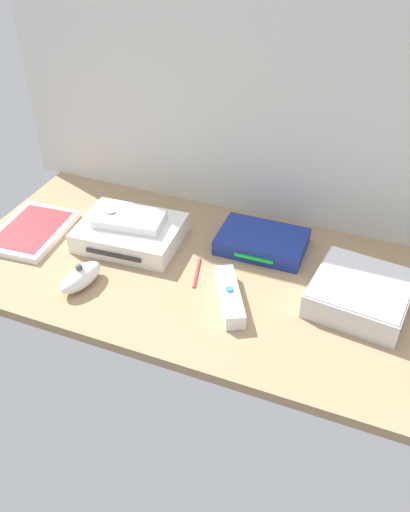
{
  "coord_description": "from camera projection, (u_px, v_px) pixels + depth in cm",
  "views": [
    {
      "loc": [
        31.28,
        -77.96,
        68.44
      ],
      "look_at": [
        0.0,
        0.0,
        4.0
      ],
      "focal_mm": 38.19,
      "sensor_mm": 36.0,
      "label": 1
    }
  ],
  "objects": [
    {
      "name": "ground_plane",
      "position": [
        205.0,
        276.0,
        1.09
      ],
      "size": [
        100.0,
        48.0,
        2.0
      ],
      "primitive_type": "cube",
      "color": "#9E7F5B",
      "rests_on": "ground"
    },
    {
      "name": "network_router",
      "position": [
        262.0,
        242.0,
        1.14
      ],
      "size": [
        18.21,
        12.63,
        3.4
      ],
      "rotation": [
        0.0,
        0.0,
        0.02
      ],
      "color": "navy",
      "rests_on": "ground_plane"
    },
    {
      "name": "game_case",
      "position": [
        32.0,
        231.0,
        1.18
      ],
      "size": [
        15.01,
        19.98,
        1.56
      ],
      "rotation": [
        0.0,
        0.0,
        0.08
      ],
      "color": "white",
      "rests_on": "ground_plane"
    },
    {
      "name": "mini_computer",
      "position": [
        361.0,
        293.0,
        0.99
      ],
      "size": [
        18.77,
        18.77,
        5.3
      ],
      "rotation": [
        0.0,
        0.0,
        -0.11
      ],
      "color": "silver",
      "rests_on": "ground_plane"
    },
    {
      "name": "game_console",
      "position": [
        130.0,
        233.0,
        1.15
      ],
      "size": [
        21.97,
        17.52,
        4.4
      ],
      "rotation": [
        0.0,
        0.0,
        0.06
      ],
      "color": "white",
      "rests_on": "ground_plane"
    },
    {
      "name": "remote_classic_pad",
      "position": [
        129.0,
        219.0,
        1.14
      ],
      "size": [
        15.33,
        9.84,
        2.4
      ],
      "rotation": [
        0.0,
        0.0,
        0.13
      ],
      "color": "white",
      "rests_on": "game_console"
    },
    {
      "name": "back_wall",
      "position": [
        252.0,
        73.0,
        1.07
      ],
      "size": [
        110.0,
        1.2,
        64.0
      ],
      "primitive_type": "cube",
      "color": "silver",
      "rests_on": "ground"
    },
    {
      "name": "remote_wand",
      "position": [
        229.0,
        296.0,
        1.0
      ],
      "size": [
        10.29,
        14.7,
        3.4
      ],
      "rotation": [
        0.0,
        0.0,
        0.5
      ],
      "color": "white",
      "rests_on": "ground_plane"
    },
    {
      "name": "stylus_pen",
      "position": [
        197.0,
        272.0,
        1.08
      ],
      "size": [
        2.95,
        8.89,
        0.7
      ],
      "primitive_type": "cylinder",
      "rotation": [
        0.0,
        1.57,
        1.83
      ],
      "color": "red",
      "rests_on": "ground_plane"
    },
    {
      "name": "remote_nunchuk",
      "position": [
        81.0,
        277.0,
        1.04
      ],
      "size": [
        6.32,
        10.68,
        5.1
      ],
      "rotation": [
        0.0,
        0.0,
        -0.2
      ],
      "color": "white",
      "rests_on": "ground_plane"
    }
  ]
}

